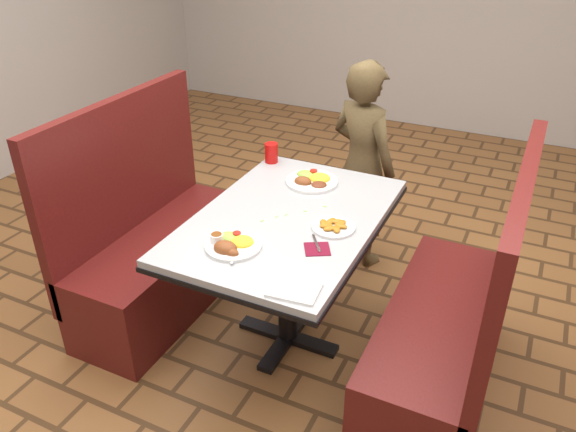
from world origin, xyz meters
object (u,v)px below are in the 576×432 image
object	(u,v)px
far_dinner_plate	(312,178)
plantain_plate	(333,226)
diner_person	(362,165)
near_dinner_plate	(232,242)
booth_bench_right	(448,335)
dining_table	(288,234)
red_tumbler	(271,153)
booth_bench_left	(159,251)

from	to	relation	value
far_dinner_plate	plantain_plate	xyz separation A→B (m)	(0.27, -0.39, -0.01)
diner_person	near_dinner_plate	distance (m)	1.29
plantain_plate	diner_person	bearing A→B (deg)	100.82
diner_person	booth_bench_right	bearing A→B (deg)	151.89
dining_table	red_tumbler	world-z (taller)	red_tumbler
red_tumbler	booth_bench_left	bearing A→B (deg)	-131.02
dining_table	booth_bench_left	distance (m)	0.86
dining_table	plantain_plate	bearing A→B (deg)	-3.74
booth_bench_left	plantain_plate	size ratio (longest dim) A/B	6.13
far_dinner_plate	red_tumbler	world-z (taller)	red_tumbler
booth_bench_left	plantain_plate	world-z (taller)	booth_bench_left
booth_bench_right	plantain_plate	size ratio (longest dim) A/B	6.13
plantain_plate	near_dinner_plate	bearing A→B (deg)	-135.02
booth_bench_left	red_tumbler	xyz separation A→B (m)	(0.45, 0.52, 0.48)
near_dinner_plate	dining_table	bearing A→B (deg)	74.18
plantain_plate	red_tumbler	size ratio (longest dim) A/B	1.79
dining_table	far_dinner_plate	xyz separation A→B (m)	(-0.04, 0.37, 0.12)
far_dinner_plate	booth_bench_left	bearing A→B (deg)	-153.76
dining_table	red_tumbler	xyz separation A→B (m)	(-0.35, 0.52, 0.15)
booth_bench_right	far_dinner_plate	size ratio (longest dim) A/B	4.43
dining_table	red_tumbler	size ratio (longest dim) A/B	11.08
booth_bench_left	diner_person	bearing A→B (deg)	47.52
booth_bench_left	plantain_plate	xyz separation A→B (m)	(1.03, -0.02, 0.43)
booth_bench_left	far_dinner_plate	size ratio (longest dim) A/B	4.43
dining_table	diner_person	size ratio (longest dim) A/B	0.95
far_dinner_plate	plantain_plate	size ratio (longest dim) A/B	1.38
far_dinner_plate	plantain_plate	world-z (taller)	far_dinner_plate
plantain_plate	far_dinner_plate	bearing A→B (deg)	124.87
dining_table	diner_person	bearing A→B (deg)	86.79
dining_table	booth_bench_left	bearing A→B (deg)	180.00
dining_table	far_dinner_plate	bearing A→B (deg)	95.94
booth_bench_right	plantain_plate	xyz separation A→B (m)	(-0.57, -0.02, 0.43)
booth_bench_left	far_dinner_plate	xyz separation A→B (m)	(0.76, 0.37, 0.45)
booth_bench_right	near_dinner_plate	xyz separation A→B (m)	(-0.90, -0.35, 0.45)
plantain_plate	red_tumbler	xyz separation A→B (m)	(-0.58, 0.53, 0.04)
booth_bench_left	near_dinner_plate	distance (m)	0.90
booth_bench_left	booth_bench_right	distance (m)	1.60
dining_table	booth_bench_left	xyz separation A→B (m)	(-0.80, 0.00, -0.32)
near_dinner_plate	red_tumbler	bearing A→B (deg)	106.32
booth_bench_right	diner_person	size ratio (longest dim) A/B	0.94
dining_table	booth_bench_right	xyz separation A→B (m)	(0.80, 0.00, -0.32)
near_dinner_plate	red_tumbler	world-z (taller)	red_tumbler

